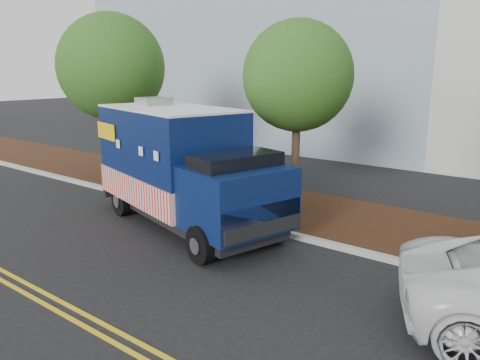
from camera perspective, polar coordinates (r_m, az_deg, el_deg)
The scene contains 9 objects.
ground at distance 12.72m, azimuth -3.66°, elevation -7.12°, with size 120.00×120.00×0.00m, color black.
curb at distance 13.71m, azimuth 0.22°, elevation -5.21°, with size 120.00×0.18×0.15m, color #9E9E99.
mulch_strip at distance 15.35m, azimuth 5.02°, elevation -3.22°, with size 120.00×4.00×0.15m, color black.
centerline_near at distance 10.12m, azimuth -21.06°, elevation -13.64°, with size 120.00×0.10×0.01m, color gold.
centerline_far at distance 10.01m, azimuth -22.31°, elevation -14.06°, with size 120.00×0.10×0.01m, color gold.
tree_a at distance 19.73m, azimuth -15.40°, elevation 13.12°, with size 4.21×4.21×6.63m.
tree_b at distance 14.77m, azimuth 7.04°, elevation 12.42°, with size 3.41×3.41×5.94m.
sign_post at distance 16.98m, azimuth -13.12°, elevation 2.01°, with size 0.06×0.06×2.40m, color #473828.
food_truck at distance 13.58m, azimuth -7.13°, elevation 1.31°, with size 7.23×4.20×3.60m.
Camera 1 is at (7.92, -8.90, 4.45)m, focal length 35.00 mm.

